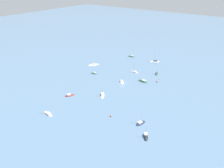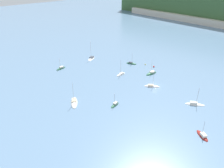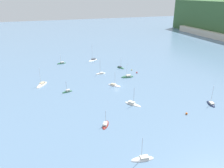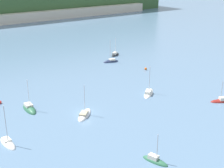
% 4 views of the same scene
% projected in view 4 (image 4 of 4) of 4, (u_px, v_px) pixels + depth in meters
% --- Properties ---
extents(ground_plane, '(600.00, 600.00, 0.00)m').
position_uv_depth(ground_plane, '(85.00, 113.00, 73.42)').
color(ground_plane, slate).
extents(sailboat_0, '(6.13, 3.42, 9.05)m').
position_uv_depth(sailboat_0, '(111.00, 62.00, 113.21)').
color(sailboat_0, '#232D4C').
rests_on(sailboat_0, ground_plane).
extents(sailboat_2, '(5.91, 4.49, 6.27)m').
position_uv_depth(sailboat_2, '(222.00, 101.00, 79.39)').
color(sailboat_2, maroon).
rests_on(sailboat_2, ground_plane).
extents(sailboat_3, '(2.82, 7.10, 8.66)m').
position_uv_depth(sailboat_3, '(29.00, 109.00, 74.98)').
color(sailboat_3, '#2D6647').
rests_on(sailboat_3, ground_plane).
extents(sailboat_5, '(7.34, 6.09, 8.17)m').
position_uv_depth(sailboat_5, '(149.00, 93.00, 84.39)').
color(sailboat_5, white).
rests_on(sailboat_5, ground_plane).
extents(sailboat_7, '(2.06, 6.03, 8.98)m').
position_uv_depth(sailboat_7, '(8.00, 143.00, 60.28)').
color(sailboat_7, white).
rests_on(sailboat_7, ground_plane).
extents(sailboat_8, '(5.88, 4.34, 7.95)m').
position_uv_depth(sailboat_8, '(115.00, 55.00, 121.82)').
color(sailboat_8, black).
rests_on(sailboat_8, ground_plane).
extents(sailboat_9, '(2.74, 5.26, 6.15)m').
position_uv_depth(sailboat_9, '(155.00, 161.00, 54.73)').
color(sailboat_9, '#2D6647').
rests_on(sailboat_9, ground_plane).
extents(sailboat_10, '(6.79, 6.25, 8.09)m').
position_uv_depth(sailboat_10, '(85.00, 115.00, 72.02)').
color(sailboat_10, silver).
rests_on(sailboat_10, ground_plane).
extents(mooring_buoy_0, '(0.81, 0.81, 0.81)m').
position_uv_depth(mooring_buoy_0, '(146.00, 69.00, 104.27)').
color(mooring_buoy_0, orange).
rests_on(mooring_buoy_0, ground_plane).
extents(mooring_buoy_2, '(0.80, 0.80, 0.80)m').
position_uv_depth(mooring_buoy_2, '(0.00, 102.00, 78.12)').
color(mooring_buoy_2, red).
rests_on(mooring_buoy_2, ground_plane).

